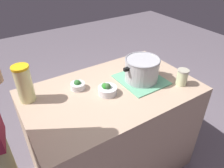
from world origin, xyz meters
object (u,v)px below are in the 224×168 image
object	(u,v)px
cooking_pot	(142,69)
lemonade_pitcher	(24,84)
broccoli_bowl_center	(78,85)
broccoli_bowl_front	(107,89)
mason_jar	(182,77)

from	to	relation	value
cooking_pot	lemonade_pitcher	distance (m)	0.84
broccoli_bowl_center	lemonade_pitcher	bearing A→B (deg)	-9.98
cooking_pot	lemonade_pitcher	world-z (taller)	lemonade_pitcher
broccoli_bowl_front	broccoli_bowl_center	size ratio (longest dim) A/B	1.28
mason_jar	lemonade_pitcher	bearing A→B (deg)	-22.62
cooking_pot	mason_jar	distance (m)	0.31
lemonade_pitcher	mason_jar	xyz separation A→B (m)	(-1.03, 0.43, -0.07)
mason_jar	broccoli_bowl_front	distance (m)	0.57
mason_jar	broccoli_bowl_front	size ratio (longest dim) A/B	0.92
cooking_pot	broccoli_bowl_front	xyz separation A→B (m)	(0.32, 0.01, -0.07)
mason_jar	broccoli_bowl_center	xyz separation A→B (m)	(0.69, -0.37, -0.03)
cooking_pot	lemonade_pitcher	xyz separation A→B (m)	(0.81, -0.22, 0.03)
lemonade_pitcher	mason_jar	bearing A→B (deg)	157.38
lemonade_pitcher	mason_jar	size ratio (longest dim) A/B	2.11
broccoli_bowl_front	broccoli_bowl_center	world-z (taller)	broccoli_bowl_front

